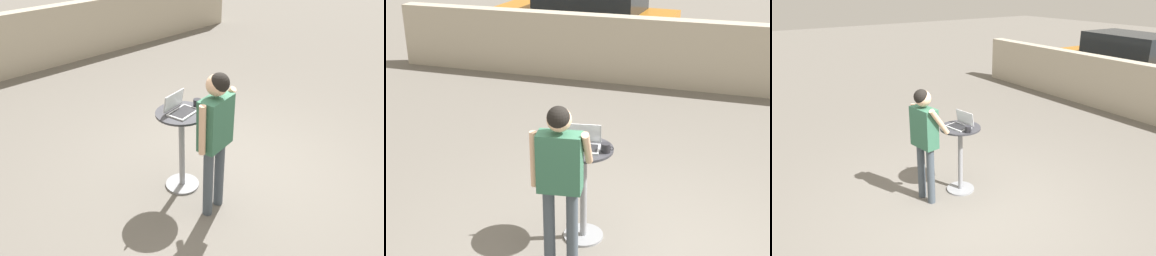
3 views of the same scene
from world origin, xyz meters
TOP-DOWN VIEW (x-y plane):
  - pavement_kerb at (0.00, 5.53)m, footprint 12.19×0.35m
  - cafe_table at (-0.57, 0.26)m, footprint 0.59×0.59m
  - laptop at (-0.58, 0.28)m, footprint 0.37×0.32m
  - coffee_mug at (-0.34, 0.24)m, footprint 0.12×0.09m
  - standing_person at (-0.62, -0.30)m, footprint 0.54×0.40m
  - parked_car_near_street at (-2.76, 7.58)m, footprint 4.36×2.08m

SIDE VIEW (x-z plane):
  - cafe_table at x=-0.57m, z-range 0.12..1.15m
  - pavement_kerb at x=0.00m, z-range 0.00..1.28m
  - parked_car_near_street at x=-2.76m, z-range 0.00..1.64m
  - standing_person at x=-0.62m, z-range 0.22..1.89m
  - coffee_mug at x=-0.34m, z-range 1.03..1.12m
  - laptop at x=-0.58m, z-range 0.96..1.18m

